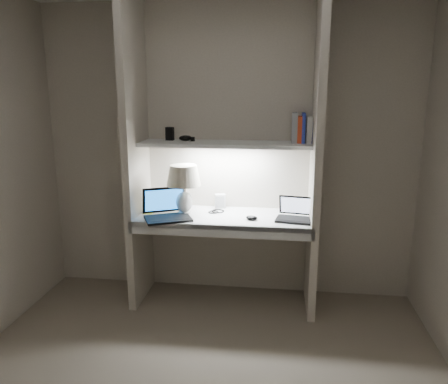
% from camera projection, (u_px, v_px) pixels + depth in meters
% --- Properties ---
extents(back_wall, '(3.20, 0.01, 2.50)m').
position_uv_depth(back_wall, '(228.00, 153.00, 3.77)').
color(back_wall, beige).
rests_on(back_wall, floor).
extents(alcove_panel_left, '(0.06, 0.55, 2.50)m').
position_uv_depth(alcove_panel_left, '(136.00, 156.00, 3.60)').
color(alcove_panel_left, beige).
rests_on(alcove_panel_left, floor).
extents(alcove_panel_right, '(0.06, 0.55, 2.50)m').
position_uv_depth(alcove_panel_right, '(316.00, 160.00, 3.41)').
color(alcove_panel_right, beige).
rests_on(alcove_panel_right, floor).
extents(desk, '(1.40, 0.55, 0.04)m').
position_uv_depth(desk, '(224.00, 218.00, 3.62)').
color(desk, white).
rests_on(desk, alcove_panel_left).
extents(desk_apron, '(1.46, 0.03, 0.10)m').
position_uv_depth(desk_apron, '(219.00, 231.00, 3.38)').
color(desk_apron, silver).
rests_on(desk_apron, desk).
extents(shelf, '(1.40, 0.36, 0.03)m').
position_uv_depth(shelf, '(225.00, 144.00, 3.57)').
color(shelf, silver).
rests_on(shelf, back_wall).
extents(strip_light, '(0.60, 0.04, 0.02)m').
position_uv_depth(strip_light, '(225.00, 147.00, 3.58)').
color(strip_light, white).
rests_on(strip_light, shelf).
extents(table_lamp, '(0.28, 0.28, 0.41)m').
position_uv_depth(table_lamp, '(184.00, 181.00, 3.59)').
color(table_lamp, white).
rests_on(table_lamp, desk).
extents(laptop_main, '(0.45, 0.43, 0.24)m').
position_uv_depth(laptop_main, '(167.00, 211.00, 3.53)').
color(laptop_main, black).
rests_on(laptop_main, desk).
extents(laptop_netbook, '(0.31, 0.29, 0.18)m').
position_uv_depth(laptop_netbook, '(295.00, 214.00, 3.49)').
color(laptop_netbook, black).
rests_on(laptop_netbook, desk).
extents(speaker, '(0.10, 0.09, 0.12)m').
position_uv_depth(speaker, '(220.00, 201.00, 3.82)').
color(speaker, silver).
rests_on(speaker, desk).
extents(mouse, '(0.11, 0.08, 0.04)m').
position_uv_depth(mouse, '(252.00, 218.00, 3.49)').
color(mouse, black).
rests_on(mouse, desk).
extents(cable_coil, '(0.14, 0.14, 0.01)m').
position_uv_depth(cable_coil, '(218.00, 211.00, 3.72)').
color(cable_coil, black).
rests_on(cable_coil, desk).
extents(sticky_note, '(0.09, 0.09, 0.00)m').
position_uv_depth(sticky_note, '(148.00, 213.00, 3.68)').
color(sticky_note, '#CAD52D').
rests_on(sticky_note, desk).
extents(book_row, '(0.23, 0.16, 0.24)m').
position_uv_depth(book_row, '(306.00, 129.00, 3.52)').
color(book_row, silver).
rests_on(book_row, shelf).
extents(shelf_box, '(0.07, 0.05, 0.11)m').
position_uv_depth(shelf_box, '(170.00, 134.00, 3.70)').
color(shelf_box, black).
rests_on(shelf_box, shelf).
extents(shelf_gadget, '(0.13, 0.11, 0.05)m').
position_uv_depth(shelf_gadget, '(186.00, 138.00, 3.64)').
color(shelf_gadget, black).
rests_on(shelf_gadget, shelf).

